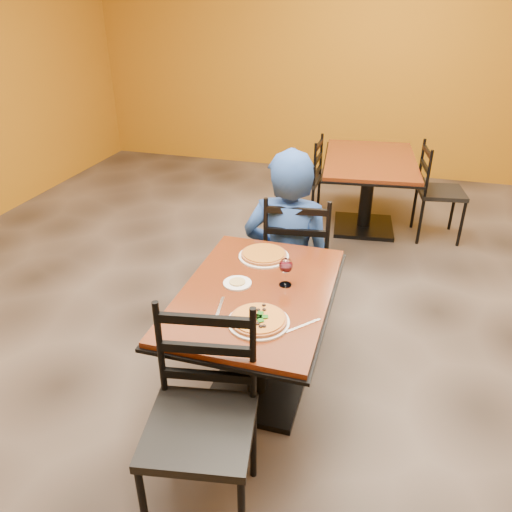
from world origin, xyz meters
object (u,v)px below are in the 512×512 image
(diner, at_px, (288,240))
(pizza_main, at_px, (258,319))
(wine_glass, at_px, (286,271))
(chair_second_right, at_px, (441,193))
(plate_main, at_px, (258,322))
(side_plate, at_px, (237,283))
(chair_main_near, at_px, (199,431))
(plate_far, at_px, (264,256))
(chair_second_left, at_px, (299,180))
(table_main, at_px, (257,319))
(table_second, at_px, (369,177))
(chair_main_far, at_px, (297,255))
(pizza_far, at_px, (264,254))

(diner, relative_size, pizza_main, 4.64)
(diner, relative_size, wine_glass, 7.32)
(chair_second_right, relative_size, plate_main, 3.03)
(side_plate, bearing_deg, wine_glass, 14.17)
(chair_main_near, distance_m, pizza_main, 0.60)
(plate_far, bearing_deg, chair_second_left, 96.10)
(chair_second_left, relative_size, side_plate, 5.69)
(table_main, relative_size, table_second, 0.87)
(chair_main_far, distance_m, wine_glass, 0.90)
(chair_second_left, relative_size, wine_glass, 5.06)
(chair_main_far, height_order, wine_glass, chair_main_far)
(chair_main_far, bearing_deg, table_second, -109.21)
(pizza_far, bearing_deg, table_second, 78.48)
(table_second, bearing_deg, chair_second_left, 180.00)
(plate_main, distance_m, plate_far, 0.69)
(plate_main, bearing_deg, side_plate, 123.73)
(chair_second_left, relative_size, plate_far, 2.94)
(chair_main_far, relative_size, chair_second_right, 1.08)
(pizza_far, relative_size, side_plate, 1.75)
(chair_second_right, relative_size, side_plate, 5.86)
(wine_glass, bearing_deg, plate_main, -96.63)
(chair_main_far, xyz_separation_m, chair_second_left, (-0.35, 1.72, -0.05))
(chair_main_near, distance_m, chair_second_right, 3.64)
(side_plate, bearing_deg, chair_second_right, 64.95)
(table_second, distance_m, pizza_main, 2.96)
(table_main, height_order, chair_main_near, chair_main_near)
(table_second, relative_size, pizza_far, 5.07)
(chair_main_far, relative_size, plate_main, 3.26)
(wine_glass, bearing_deg, chair_second_right, 69.32)
(diner, bearing_deg, plate_far, 81.47)
(table_second, xyz_separation_m, chair_main_near, (-0.42, -3.46, -0.05))
(table_main, distance_m, chair_second_right, 2.87)
(side_plate, bearing_deg, chair_second_left, 94.05)
(chair_main_far, bearing_deg, chair_second_right, -129.13)
(side_plate, relative_size, wine_glass, 0.89)
(plate_far, bearing_deg, side_plate, -99.26)
(chair_main_far, height_order, chair_second_right, chair_main_far)
(table_main, height_order, chair_main_far, chair_main_far)
(chair_main_near, relative_size, pizza_main, 3.63)
(side_plate, bearing_deg, diner, 82.15)
(pizza_far, bearing_deg, chair_main_far, 79.23)
(chair_second_left, bearing_deg, wine_glass, 9.91)
(chair_second_left, relative_size, diner, 0.69)
(chair_main_near, relative_size, chair_main_far, 1.02)
(table_second, relative_size, chair_second_left, 1.56)
(chair_second_left, height_order, wine_glass, wine_glass)
(pizza_main, height_order, plate_far, pizza_main)
(table_second, xyz_separation_m, wine_glass, (-0.26, -2.55, 0.28))
(chair_main_near, distance_m, plate_main, 0.59)
(chair_second_right, distance_m, wine_glass, 2.75)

